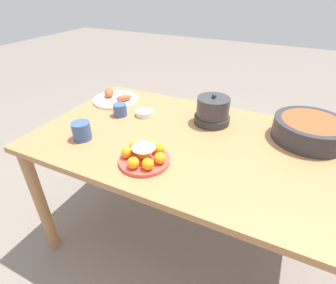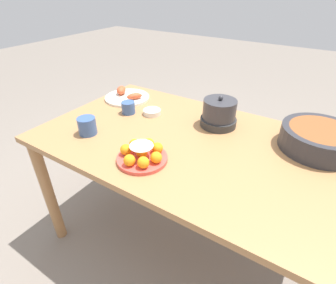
% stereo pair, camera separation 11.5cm
% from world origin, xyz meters
% --- Properties ---
extents(ground_plane, '(12.00, 12.00, 0.00)m').
position_xyz_m(ground_plane, '(0.00, 0.00, 0.00)').
color(ground_plane, slate).
extents(dining_table, '(1.46, 0.87, 0.73)m').
position_xyz_m(dining_table, '(0.00, 0.00, 0.64)').
color(dining_table, '#A87547').
rests_on(dining_table, ground_plane).
extents(cake_plate, '(0.21, 0.21, 0.08)m').
position_xyz_m(cake_plate, '(-0.10, -0.25, 0.76)').
color(cake_plate, '#E04C42').
rests_on(cake_plate, dining_table).
extents(serving_bowl, '(0.33, 0.33, 0.10)m').
position_xyz_m(serving_bowl, '(0.51, 0.24, 0.79)').
color(serving_bowl, '#2D2D33').
rests_on(serving_bowl, dining_table).
extents(sauce_bowl, '(0.10, 0.10, 0.03)m').
position_xyz_m(sauce_bowl, '(-0.32, 0.13, 0.75)').
color(sauce_bowl, silver).
rests_on(sauce_bowl, dining_table).
extents(seafood_platter, '(0.28, 0.28, 0.06)m').
position_xyz_m(seafood_platter, '(-0.58, 0.22, 0.75)').
color(seafood_platter, silver).
rests_on(seafood_platter, dining_table).
extents(cup_near, '(0.09, 0.09, 0.08)m').
position_xyz_m(cup_near, '(-0.45, -0.22, 0.78)').
color(cup_near, '#38568E').
rests_on(cup_near, dining_table).
extents(cup_far, '(0.07, 0.07, 0.07)m').
position_xyz_m(cup_far, '(-0.44, 0.07, 0.77)').
color(cup_far, '#38568E').
rests_on(cup_far, dining_table).
extents(warming_pot, '(0.18, 0.18, 0.16)m').
position_xyz_m(warming_pot, '(0.05, 0.21, 0.80)').
color(warming_pot, '#2D2D2D').
rests_on(warming_pot, dining_table).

